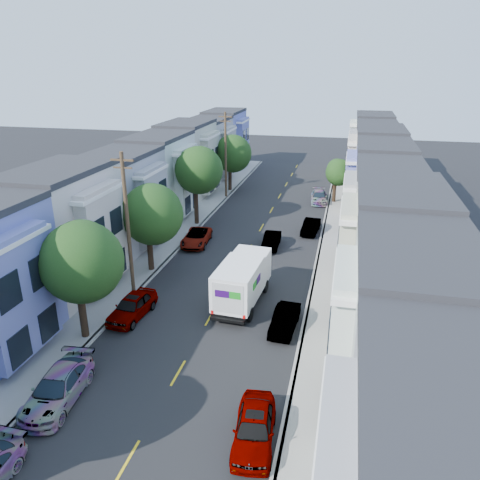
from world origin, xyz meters
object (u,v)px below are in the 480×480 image
(parked_left_b, at_px, (58,388))
(motorcycle, at_px, (255,442))
(tree_far_r, at_px, (338,173))
(parked_left_c, at_px, (132,307))
(utility_pole_near, at_px, (128,225))
(parked_right_d, at_px, (319,197))
(parked_left_d, at_px, (196,238))
(parked_right_b, at_px, (285,320))
(parked_right_a, at_px, (254,428))
(tree_e, at_px, (232,154))
(fedex_truck, at_px, (242,280))
(utility_pole_far, at_px, (226,155))
(parked_right_c, at_px, (311,227))
(lead_sedan, at_px, (271,241))
(tree_b, at_px, (80,262))
(tree_c, at_px, (151,214))
(tree_d, at_px, (198,170))

(parked_left_b, height_order, motorcycle, parked_left_b)
(tree_far_r, xyz_separation_m, parked_left_c, (-11.80, -29.72, -2.84))
(utility_pole_near, height_order, parked_right_d, utility_pole_near)
(parked_left_d, distance_m, parked_right_b, 15.90)
(parked_left_b, xyz_separation_m, parked_right_a, (9.80, -0.42, 0.01))
(tree_e, distance_m, parked_right_d, 12.27)
(fedex_truck, bearing_deg, utility_pole_far, 110.59)
(motorcycle, bearing_deg, fedex_truck, 121.61)
(parked_left_c, height_order, parked_left_d, parked_left_c)
(parked_right_d, bearing_deg, parked_right_b, -94.81)
(parked_left_b, bearing_deg, tree_e, 86.23)
(tree_e, height_order, parked_right_c, tree_e)
(parked_right_b, xyz_separation_m, parked_right_d, (0.00, 28.66, 0.02))
(parked_right_a, xyz_separation_m, parked_right_d, (0.00, 38.08, -0.08))
(lead_sedan, relative_size, parked_left_d, 0.81)
(tree_b, height_order, tree_c, tree_b)
(tree_c, relative_size, tree_e, 0.99)
(tree_e, bearing_deg, parked_right_c, -50.55)
(tree_e, distance_m, parked_right_a, 42.62)
(tree_far_r, height_order, parked_right_d, tree_far_r)
(parked_left_c, height_order, parked_right_a, parked_left_c)
(parked_right_b, distance_m, motorcycle, 9.87)
(fedex_truck, bearing_deg, parked_right_b, -36.22)
(parked_left_c, bearing_deg, parked_right_c, 67.05)
(parked_right_a, distance_m, motorcycle, 0.56)
(tree_far_r, distance_m, parked_right_d, 3.56)
(utility_pole_near, xyz_separation_m, parked_right_c, (11.20, 15.54, -4.50))
(tree_e, relative_size, motorcycle, 3.76)
(tree_far_r, distance_m, parked_left_b, 39.86)
(tree_b, bearing_deg, lead_sedan, 64.51)
(tree_b, distance_m, parked_left_d, 16.81)
(utility_pole_near, xyz_separation_m, lead_sedan, (8.12, 11.02, -4.52))
(utility_pole_near, relative_size, parked_left_c, 2.17)
(tree_d, bearing_deg, parked_left_b, -87.00)
(parked_left_d, height_order, motorcycle, parked_left_d)
(tree_e, distance_m, tree_far_r, 13.49)
(parked_left_d, distance_m, motorcycle, 24.47)
(tree_e, relative_size, fedex_truck, 1.09)
(parked_left_c, bearing_deg, fedex_truck, 33.16)
(utility_pole_far, bearing_deg, tree_b, -90.00)
(tree_far_r, bearing_deg, parked_right_c, -100.21)
(parked_left_d, distance_m, parked_right_d, 18.88)
(utility_pole_far, height_order, parked_right_a, utility_pole_far)
(parked_right_a, distance_m, parked_right_d, 38.08)
(lead_sedan, bearing_deg, parked_left_c, -117.06)
(utility_pole_far, height_order, parked_right_b, utility_pole_far)
(tree_far_r, xyz_separation_m, parked_right_a, (-2.00, -38.39, -2.85))
(parked_right_b, bearing_deg, parked_right_d, 93.40)
(utility_pole_near, bearing_deg, parked_left_b, -82.97)
(parked_left_b, distance_m, motorcycle, 9.95)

